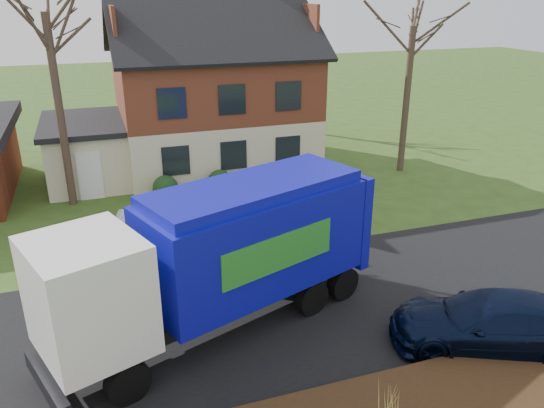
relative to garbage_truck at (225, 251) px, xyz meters
name	(u,v)px	position (x,y,z in m)	size (l,w,h in m)	color
ground	(262,313)	(1.04, 0.22, -2.22)	(120.00, 120.00, 0.00)	#324D19
road	(262,313)	(1.04, 0.22, -2.21)	(80.00, 7.00, 0.02)	black
main_house	(203,86)	(2.53, 14.12, 1.80)	(12.95, 8.95, 9.26)	beige
garbage_truck	(225,251)	(0.00, 0.00, 0.00)	(9.28, 5.35, 3.86)	black
silver_sedan	(189,225)	(-0.06, 5.03, -1.40)	(1.75, 5.01, 1.65)	#939499
navy_wagon	(492,323)	(5.99, -3.06, -1.51)	(2.00, 4.93, 1.43)	black
grass_clump_mid	(391,404)	(2.09, -4.79, -1.41)	(0.37, 0.30, 1.02)	tan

